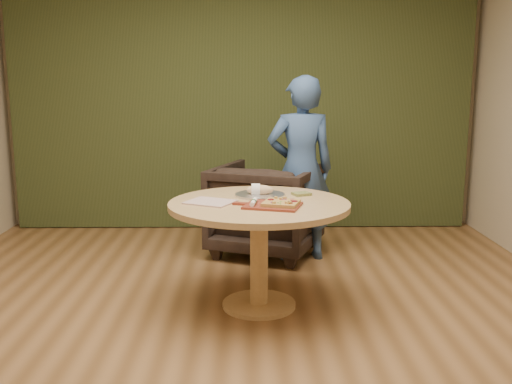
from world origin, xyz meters
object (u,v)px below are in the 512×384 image
object	(u,v)px
pizza_paddle	(271,206)
bread_roll	(259,190)
pedestal_table	(259,222)
person_standing	(301,169)
serving_tray	(260,195)
cutlery_roll	(254,202)
armchair	(267,204)
flatbread_pizza	(281,203)

from	to	relation	value
pizza_paddle	bread_roll	xyz separation A→B (m)	(-0.07, 0.36, 0.04)
pedestal_table	person_standing	distance (m)	1.21
pedestal_table	serving_tray	world-z (taller)	serving_tray
pizza_paddle	serving_tray	bearing A→B (deg)	116.71
pizza_paddle	cutlery_roll	size ratio (longest dim) A/B	2.38
armchair	pizza_paddle	bearing A→B (deg)	110.51
bread_roll	pizza_paddle	bearing A→B (deg)	-78.36
pizza_paddle	person_standing	size ratio (longest dim) A/B	0.29
cutlery_roll	bread_roll	xyz separation A→B (m)	(0.04, 0.35, 0.01)
serving_tray	person_standing	size ratio (longest dim) A/B	0.22
cutlery_roll	person_standing	distance (m)	1.34
cutlery_roll	bread_roll	size ratio (longest dim) A/B	1.03
bread_roll	cutlery_roll	bearing A→B (deg)	-96.39
flatbread_pizza	person_standing	world-z (taller)	person_standing
pizza_paddle	armchair	bearing A→B (deg)	105.68
pedestal_table	flatbread_pizza	distance (m)	0.27
pizza_paddle	bread_roll	world-z (taller)	bread_roll
pedestal_table	armchair	distance (m)	1.31
bread_roll	serving_tray	bearing A→B (deg)	0.00
serving_tray	armchair	distance (m)	1.13
person_standing	armchair	bearing A→B (deg)	-36.27
pedestal_table	flatbread_pizza	xyz separation A→B (m)	(0.14, -0.16, 0.17)
pizza_paddle	flatbread_pizza	size ratio (longest dim) A/B	1.73
flatbread_pizza	serving_tray	size ratio (longest dim) A/B	0.77
pedestal_table	bread_roll	xyz separation A→B (m)	(0.00, 0.21, 0.18)
serving_tray	armchair	size ratio (longest dim) A/B	0.39
pizza_paddle	person_standing	bearing A→B (deg)	92.86
pedestal_table	flatbread_pizza	size ratio (longest dim) A/B	4.51
bread_roll	armchair	distance (m)	1.14
pedestal_table	cutlery_roll	world-z (taller)	cutlery_roll
serving_tray	armchair	xyz separation A→B (m)	(0.08, 1.09, -0.30)
pizza_paddle	bread_roll	size ratio (longest dim) A/B	2.45
bread_roll	armchair	xyz separation A→B (m)	(0.09, 1.09, -0.34)
flatbread_pizza	person_standing	bearing A→B (deg)	79.34
flatbread_pizza	armchair	distance (m)	1.49
cutlery_roll	serving_tray	bearing A→B (deg)	90.01
pedestal_table	armchair	xyz separation A→B (m)	(0.09, 1.30, -0.15)
flatbread_pizza	armchair	xyz separation A→B (m)	(-0.05, 1.46, -0.32)
cutlery_roll	pedestal_table	bearing A→B (deg)	82.50
pedestal_table	pizza_paddle	bearing A→B (deg)	-63.51
cutlery_roll	serving_tray	size ratio (longest dim) A/B	0.56
pedestal_table	armchair	size ratio (longest dim) A/B	1.35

